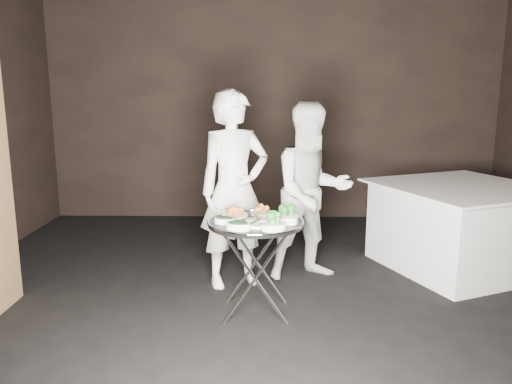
{
  "coord_description": "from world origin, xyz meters",
  "views": [
    {
      "loc": [
        -0.1,
        -3.28,
        1.73
      ],
      "look_at": [
        -0.17,
        0.54,
        0.95
      ],
      "focal_mm": 35.0,
      "sensor_mm": 36.0,
      "label": 1
    }
  ],
  "objects_px": {
    "waiter_left": "(235,190)",
    "waiter_right": "(312,192)",
    "serving_tray": "(256,223)",
    "tray_stand": "(256,264)",
    "dining_table": "(460,227)"
  },
  "relations": [
    {
      "from": "tray_stand",
      "to": "serving_tray",
      "type": "distance_m",
      "value": 0.33
    },
    {
      "from": "serving_tray",
      "to": "dining_table",
      "type": "relative_size",
      "value": 0.51
    },
    {
      "from": "waiter_right",
      "to": "dining_table",
      "type": "height_order",
      "value": "waiter_right"
    },
    {
      "from": "waiter_right",
      "to": "dining_table",
      "type": "distance_m",
      "value": 1.58
    },
    {
      "from": "waiter_left",
      "to": "dining_table",
      "type": "xyz_separation_m",
      "value": [
        2.19,
        0.46,
        -0.46
      ]
    },
    {
      "from": "serving_tray",
      "to": "waiter_left",
      "type": "xyz_separation_m",
      "value": [
        -0.2,
        0.63,
        0.13
      ]
    },
    {
      "from": "serving_tray",
      "to": "waiter_right",
      "type": "relative_size",
      "value": 0.45
    },
    {
      "from": "waiter_left",
      "to": "waiter_right",
      "type": "xyz_separation_m",
      "value": [
        0.7,
        0.17,
        -0.05
      ]
    },
    {
      "from": "waiter_left",
      "to": "waiter_right",
      "type": "bearing_deg",
      "value": -10.59
    },
    {
      "from": "tray_stand",
      "to": "waiter_right",
      "type": "bearing_deg",
      "value": 58.17
    },
    {
      "from": "waiter_left",
      "to": "tray_stand",
      "type": "bearing_deg",
      "value": -97.04
    },
    {
      "from": "tray_stand",
      "to": "waiter_left",
      "type": "distance_m",
      "value": 0.81
    },
    {
      "from": "dining_table",
      "to": "serving_tray",
      "type": "bearing_deg",
      "value": -151.24
    },
    {
      "from": "waiter_left",
      "to": "dining_table",
      "type": "bearing_deg",
      "value": -12.54
    },
    {
      "from": "tray_stand",
      "to": "waiter_right",
      "type": "xyz_separation_m",
      "value": [
        0.5,
        0.8,
        0.41
      ]
    }
  ]
}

